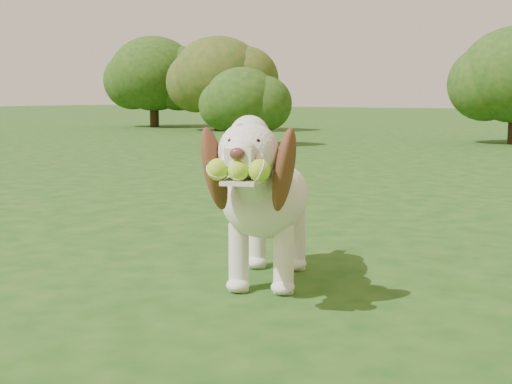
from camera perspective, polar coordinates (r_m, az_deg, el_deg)
The scene contains 5 objects.
ground at distance 3.01m, azimuth -4.99°, elevation -7.77°, with size 80.00×80.00×0.00m, color #184413.
dog at distance 3.00m, azimuth 0.80°, elevation -0.19°, with size 0.66×1.09×0.73m.
shrub_a at distance 11.42m, azimuth -1.11°, elevation 7.41°, with size 1.20×1.20×1.24m.
shrub_e at distance 16.10m, azimuth -3.02°, elevation 9.31°, with size 2.03×2.03×2.10m.
shrub_g at distance 18.15m, azimuth -8.20°, elevation 9.35°, with size 2.17×2.17×2.25m.
Camera 1 is at (1.77, -2.30, 0.81)m, focal length 50.00 mm.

